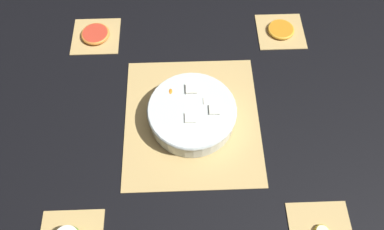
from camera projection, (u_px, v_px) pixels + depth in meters
ground_plane at (192, 120)px, 1.05m from camera, size 6.00×6.00×0.00m
bamboo_mat_center at (192, 120)px, 1.05m from camera, size 0.41×0.37×0.01m
coaster_mat_near_left at (96, 36)px, 1.20m from camera, size 0.15×0.15×0.01m
coaster_mat_far_left at (281, 31)px, 1.21m from camera, size 0.15×0.15×0.01m
fruit_salad_bowl at (192, 113)px, 1.01m from camera, size 0.24×0.24×0.07m
orange_slice_whole at (281, 29)px, 1.20m from camera, size 0.09×0.09×0.01m
grapefruit_slice at (95, 34)px, 1.19m from camera, size 0.09×0.09×0.01m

